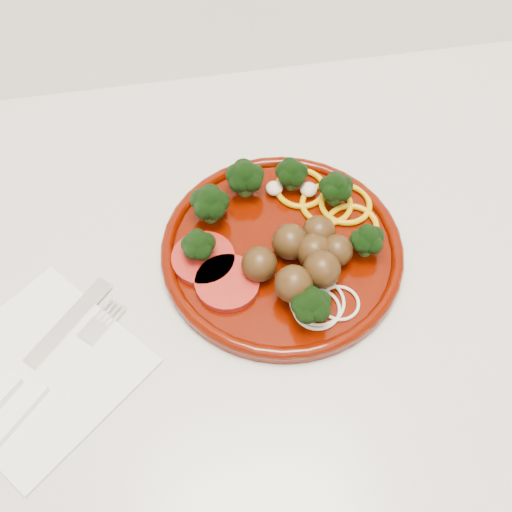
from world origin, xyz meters
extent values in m
cube|color=silver|center=(0.00, 1.70, 0.43)|extent=(2.40, 0.60, 0.87)
cube|color=#BBB8B1|center=(0.00, 1.70, 0.89)|extent=(2.40, 0.60, 0.03)
cylinder|color=#400800|center=(0.15, 1.70, 0.91)|extent=(0.26, 0.26, 0.01)
torus|color=#400800|center=(0.15, 1.70, 0.91)|extent=(0.26, 0.26, 0.01)
sphere|color=#402910|center=(0.19, 1.70, 0.93)|extent=(0.04, 0.04, 0.04)
sphere|color=#402910|center=(0.20, 1.68, 0.93)|extent=(0.04, 0.04, 0.04)
sphere|color=#402910|center=(0.16, 1.69, 0.93)|extent=(0.04, 0.04, 0.04)
sphere|color=#402910|center=(0.15, 1.64, 0.93)|extent=(0.04, 0.04, 0.04)
sphere|color=#402910|center=(0.18, 1.65, 0.93)|extent=(0.04, 0.04, 0.04)
sphere|color=#402910|center=(0.18, 1.68, 0.93)|extent=(0.04, 0.04, 0.04)
sphere|color=#402910|center=(0.12, 1.67, 0.93)|extent=(0.04, 0.04, 0.04)
torus|color=#C38D07|center=(0.21, 1.75, 0.92)|extent=(0.06, 0.06, 0.01)
torus|color=#C38D07|center=(0.23, 1.71, 0.92)|extent=(0.06, 0.06, 0.01)
torus|color=#C38D07|center=(0.19, 1.78, 0.92)|extent=(0.06, 0.06, 0.01)
torus|color=#C38D07|center=(0.23, 1.75, 0.92)|extent=(0.06, 0.06, 0.01)
cylinder|color=#720A07|center=(0.06, 1.70, 0.92)|extent=(0.07, 0.07, 0.01)
cylinder|color=#720A07|center=(0.09, 1.66, 0.92)|extent=(0.07, 0.07, 0.01)
torus|color=beige|center=(0.17, 1.62, 0.91)|extent=(0.05, 0.05, 0.00)
torus|color=beige|center=(0.19, 1.62, 0.91)|extent=(0.04, 0.04, 0.00)
torus|color=beige|center=(0.17, 1.63, 0.91)|extent=(0.06, 0.06, 0.00)
ellipsoid|color=#C6B793|center=(0.16, 1.78, 0.92)|extent=(0.02, 0.02, 0.01)
ellipsoid|color=#C6B793|center=(0.09, 1.76, 0.92)|extent=(0.02, 0.02, 0.01)
ellipsoid|color=#C6B793|center=(0.19, 1.77, 0.92)|extent=(0.02, 0.02, 0.01)
cube|color=white|center=(-0.11, 1.61, 0.90)|extent=(0.24, 0.24, 0.00)
cube|color=silver|center=(-0.08, 1.65, 0.91)|extent=(0.09, 0.09, 0.00)
cube|color=white|center=(-0.13, 1.56, 0.91)|extent=(0.06, 0.07, 0.01)
cube|color=silver|center=(-0.05, 1.64, 0.91)|extent=(0.03, 0.03, 0.00)
cube|color=silver|center=(-0.03, 1.65, 0.91)|extent=(0.02, 0.02, 0.00)
cube|color=silver|center=(-0.03, 1.65, 0.91)|extent=(0.02, 0.02, 0.00)
cube|color=silver|center=(-0.04, 1.66, 0.91)|extent=(0.02, 0.02, 0.00)
cube|color=silver|center=(-0.04, 1.66, 0.91)|extent=(0.02, 0.02, 0.00)
camera|label=1|loc=(0.06, 1.32, 1.48)|focal=45.00mm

